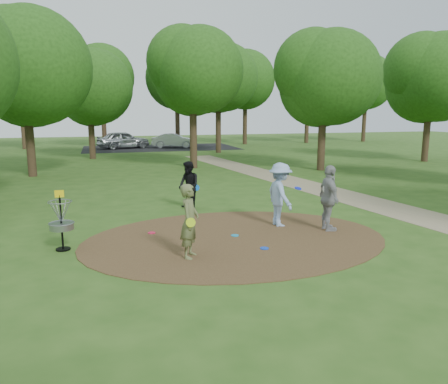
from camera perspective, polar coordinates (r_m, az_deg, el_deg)
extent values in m
plane|color=#2D5119|center=(12.06, 1.57, -6.16)|extent=(100.00, 100.00, 0.00)
cylinder|color=#47301C|center=(12.06, 1.57, -6.12)|extent=(8.40, 8.40, 0.02)
cube|color=#8C7A5B|center=(16.76, 21.11, -2.06)|extent=(7.55, 39.89, 0.01)
cube|color=black|center=(41.52, -8.29, 5.75)|extent=(14.00, 8.00, 0.01)
imported|color=#60683C|center=(10.39, -4.51, -3.83)|extent=(0.68, 0.78, 1.79)
cylinder|color=#CEF71B|center=(10.08, -4.36, -3.99)|extent=(0.22, 0.10, 0.22)
imported|color=#94AFDD|center=(13.30, 7.34, -0.35)|extent=(0.79, 1.29, 1.94)
cylinder|color=#0C1BD6|center=(13.55, 9.65, 0.49)|extent=(0.30, 0.29, 0.08)
imported|color=black|center=(15.48, -4.62, 0.85)|extent=(0.91, 1.02, 1.72)
cylinder|color=blue|center=(15.56, -3.61, 0.56)|extent=(0.23, 0.11, 0.22)
imported|color=gray|center=(13.02, 13.54, -0.81)|extent=(0.59, 1.18, 1.94)
cylinder|color=white|center=(12.94, 13.11, 0.36)|extent=(0.23, 0.13, 0.22)
cylinder|color=#1891C4|center=(12.30, 1.43, -5.69)|extent=(0.22, 0.22, 0.02)
cylinder|color=blue|center=(11.24, 5.29, -7.33)|extent=(0.22, 0.22, 0.02)
cylinder|color=red|center=(12.72, -9.42, -5.27)|extent=(0.22, 0.22, 0.02)
imported|color=#A0A3A8|center=(41.27, -13.01, 6.66)|extent=(5.02, 3.09, 1.60)
imported|color=#A4A7AC|center=(41.21, -6.57, 6.68)|extent=(4.26, 2.29, 1.33)
cylinder|color=black|center=(11.70, -20.46, -3.95)|extent=(0.05, 0.05, 1.35)
cylinder|color=black|center=(11.88, -20.26, -7.01)|extent=(0.36, 0.36, 0.04)
cylinder|color=gray|center=(11.72, -20.45, -4.21)|extent=(0.60, 0.60, 0.16)
torus|color=gray|center=(11.70, -20.47, -3.83)|extent=(0.63, 0.63, 0.03)
torus|color=gray|center=(11.58, -20.65, -1.19)|extent=(0.58, 0.58, 0.02)
cube|color=yellow|center=(11.54, -20.71, -0.22)|extent=(0.22, 0.02, 0.18)
cylinder|color=#332316|center=(25.31, -24.00, 6.15)|extent=(0.44, 0.44, 3.80)
sphere|color=#1F4612|center=(25.33, -24.63, 14.17)|extent=(6.00, 6.00, 6.00)
cylinder|color=#332316|center=(26.62, -4.03, 7.63)|extent=(0.44, 0.44, 4.18)
sphere|color=#1F4612|center=(26.66, -4.13, 15.13)|extent=(5.07, 5.07, 5.07)
cylinder|color=#332316|center=(26.23, 12.64, 6.73)|extent=(0.44, 0.44, 3.61)
sphere|color=#1F4612|center=(26.22, 12.94, 13.90)|extent=(5.38, 5.38, 5.38)
cylinder|color=#332316|center=(33.06, -16.90, 7.13)|extent=(0.44, 0.44, 3.42)
sphere|color=#1F4612|center=(33.04, -17.21, 12.61)|extent=(5.29, 5.29, 5.29)
cylinder|color=#332316|center=(36.29, -0.75, 8.61)|extent=(0.44, 0.44, 4.37)
sphere|color=#1F4612|center=(36.35, -0.76, 14.44)|extent=(5.48, 5.48, 5.48)
cylinder|color=#332316|center=(33.00, 24.93, 6.93)|extent=(0.44, 0.44, 3.80)
sphere|color=#1F4612|center=(33.02, 25.42, 13.01)|extent=(5.86, 5.86, 5.86)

